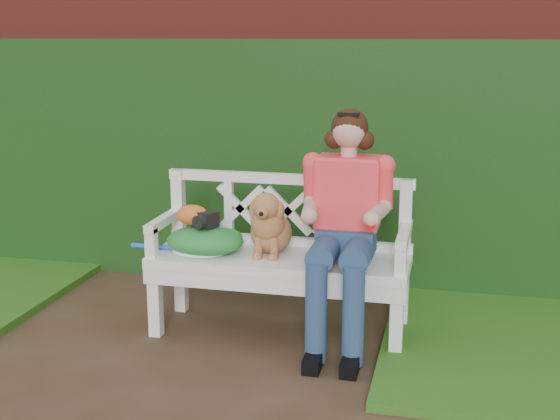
# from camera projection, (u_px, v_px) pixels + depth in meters

# --- Properties ---
(ground) EXTENTS (60.00, 60.00, 0.00)m
(ground) POSITION_uv_depth(u_px,v_px,m) (156.00, 379.00, 3.86)
(ground) COLOR #382617
(brick_wall) EXTENTS (10.00, 0.30, 2.20)m
(brick_wall) POSITION_uv_depth(u_px,v_px,m) (252.00, 124.00, 5.40)
(brick_wall) COLOR maroon
(brick_wall) RESTS_ON ground
(ivy_hedge) EXTENTS (10.00, 0.18, 1.70)m
(ivy_hedge) POSITION_uv_depth(u_px,v_px,m) (244.00, 163.00, 5.25)
(ivy_hedge) COLOR #1C3E14
(ivy_hedge) RESTS_ON ground
(garden_bench) EXTENTS (1.61, 0.69, 0.48)m
(garden_bench) POSITION_uv_depth(u_px,v_px,m) (280.00, 294.00, 4.40)
(garden_bench) COLOR white
(garden_bench) RESTS_ON ground
(seated_woman) EXTENTS (0.63, 0.79, 1.28)m
(seated_woman) POSITION_uv_depth(u_px,v_px,m) (346.00, 234.00, 4.21)
(seated_woman) COLOR #EB4165
(seated_woman) RESTS_ON ground
(dog) EXTENTS (0.32, 0.39, 0.39)m
(dog) POSITION_uv_depth(u_px,v_px,m) (270.00, 221.00, 4.33)
(dog) COLOR #946121
(dog) RESTS_ON garden_bench
(tennis_racket) EXTENTS (0.68, 0.48, 0.03)m
(tennis_racket) POSITION_uv_depth(u_px,v_px,m) (195.00, 250.00, 4.41)
(tennis_racket) COLOR white
(tennis_racket) RESTS_ON garden_bench
(green_bag) EXTENTS (0.56, 0.50, 0.16)m
(green_bag) POSITION_uv_depth(u_px,v_px,m) (205.00, 240.00, 4.38)
(green_bag) COLOR #23852A
(green_bag) RESTS_ON garden_bench
(camera_item) EXTENTS (0.17, 0.15, 0.09)m
(camera_item) POSITION_uv_depth(u_px,v_px,m) (205.00, 219.00, 4.36)
(camera_item) COLOR black
(camera_item) RESTS_ON green_bag
(baseball_glove) EXTENTS (0.20, 0.15, 0.12)m
(baseball_glove) POSITION_uv_depth(u_px,v_px,m) (192.00, 215.00, 4.39)
(baseball_glove) COLOR orange
(baseball_glove) RESTS_ON green_bag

